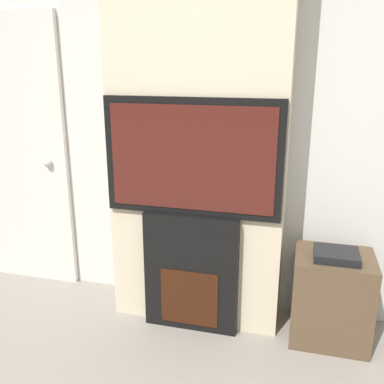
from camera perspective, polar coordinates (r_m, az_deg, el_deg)
The scene contains 6 objects.
wall_back at distance 2.90m, azimuth 1.96°, elevation 10.12°, with size 6.00×0.06×2.70m.
chimney_breast at distance 2.70m, azimuth 0.97°, elevation 9.62°, with size 1.11×0.35×2.70m.
fireplace at distance 2.82m, azimuth -0.01°, elevation -10.56°, with size 0.61×0.15×0.79m.
television at distance 2.56m, azimuth -0.02°, elevation 4.58°, with size 1.09×0.07×0.72m.
media_stand at distance 2.88m, azimuth 18.07°, elevation -13.08°, with size 0.47×0.40×0.62m.
entry_door at distance 3.54m, azimuth -22.71°, elevation 4.66°, with size 0.91×0.09×2.04m.
Camera 1 is at (0.64, -0.77, 1.69)m, focal length 40.00 mm.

